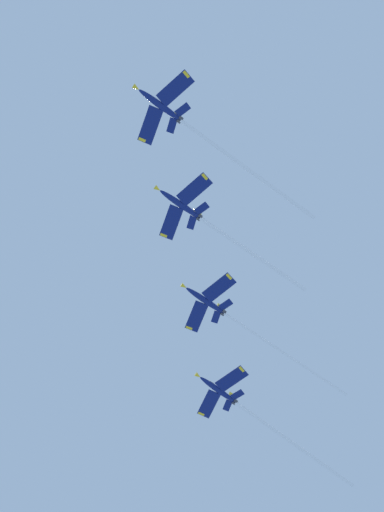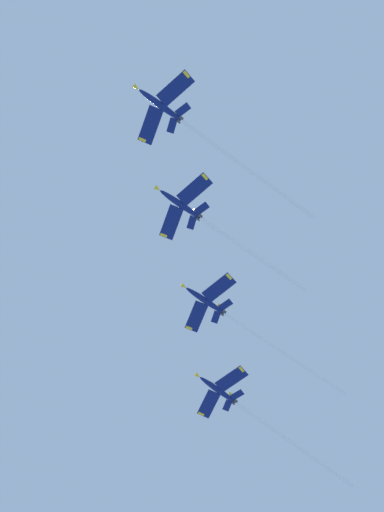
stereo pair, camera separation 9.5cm
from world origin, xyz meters
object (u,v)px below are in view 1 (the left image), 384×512
jet_fourth (256,417)px  jet_lead (202,136)px  jet_second (212,226)px  jet_third (232,319)px

jet_fourth → jet_lead: bearing=158.0°
jet_lead → jet_fourth: (72.21, -29.19, -11.05)m
jet_second → jet_third: jet_second is taller
jet_third → jet_fourth: jet_third is taller
jet_second → jet_fourth: (50.65, -22.39, -8.66)m
jet_lead → jet_second: 22.74m
jet_lead → jet_third: size_ratio=0.98×
jet_lead → jet_fourth: 78.67m
jet_lead → jet_third: 48.98m
jet_third → jet_fourth: bearing=-24.7°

